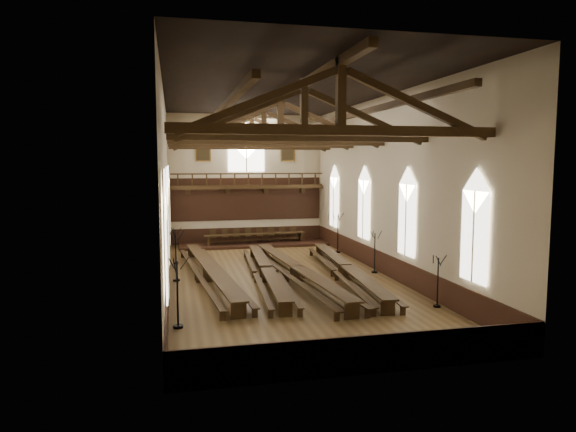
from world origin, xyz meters
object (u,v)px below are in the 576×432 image
high_table (256,235)px  candelabrum_left_mid (176,266)px  refectory_row_a (209,270)px  candelabrum_right_near (437,291)px  refectory_row_c (297,270)px  candelabrum_left_far (176,253)px  dais (256,244)px  candelabrum_right_mid (375,260)px  refectory_row_b (267,270)px  candelabrum_right_far (338,241)px  candelabrum_left_near (178,307)px  refectory_row_d (347,268)px

high_table → candelabrum_left_mid: (-5.99, -10.74, 0.01)m
refectory_row_a → candelabrum_right_near: 11.86m
refectory_row_c → candelabrum_left_far: bearing=136.0°
dais → high_table: (0.00, -0.00, 0.71)m
refectory_row_a → refectory_row_c: refectory_row_c is taller
candelabrum_right_mid → dais: bearing=114.6°
refectory_row_b → candelabrum_left_far: bearing=130.6°
dais → candelabrum_right_far: size_ratio=4.06×
candelabrum_left_far → candelabrum_right_mid: (11.10, -5.20, 0.04)m
candelabrum_left_mid → candelabrum_right_mid: 11.11m
refectory_row_b → candelabrum_left_far: size_ratio=6.23×
dais → candelabrum_left_near: (-5.99, -18.73, 0.74)m
refectory_row_a → candelabrum_right_mid: candelabrum_right_mid is taller
refectory_row_d → candelabrum_left_near: candelabrum_left_near is taller
refectory_row_a → refectory_row_d: refectory_row_a is taller
refectory_row_b → candelabrum_left_far: (-4.76, 5.55, 0.16)m
refectory_row_d → candelabrum_left_mid: bearing=171.4°
dais → candelabrum_left_near: candelabrum_left_near is taller
refectory_row_d → candelabrum_right_far: 7.94m
candelabrum_right_mid → candelabrum_right_far: (-0.00, 6.72, 0.11)m
refectory_row_c → candelabrum_left_mid: 6.44m
refectory_row_d → refectory_row_c: bearing=178.7°
refectory_row_b → dais: refectory_row_b is taller
refectory_row_b → candelabrum_right_near: size_ratio=6.19×
refectory_row_c → candelabrum_right_mid: candelabrum_right_mid is taller
refectory_row_d → candelabrum_right_mid: bearing=25.4°
candelabrum_right_near → candelabrum_right_mid: candelabrum_right_mid is taller
candelabrum_left_near → refectory_row_c: bearing=46.6°
refectory_row_d → candelabrum_left_mid: candelabrum_left_mid is taller
candelabrum_right_near → dais: bearing=105.6°
refectory_row_b → candelabrum_left_mid: candelabrum_left_mid is taller
dais → candelabrum_left_mid: (-5.99, -10.74, 0.73)m
refectory_row_a → dais: (4.25, 11.04, -0.49)m
refectory_row_c → refectory_row_d: bearing=-1.3°
refectory_row_c → high_table: high_table is taller
refectory_row_a → refectory_row_b: refectory_row_a is taller
refectory_row_c → candelabrum_left_far: (-6.31, 6.09, 0.10)m
candelabrum_right_mid → candelabrum_right_far: candelabrum_right_far is taller
refectory_row_a → candelabrum_left_far: size_ratio=6.54×
refectory_row_c → candelabrum_left_far: size_ratio=6.58×
high_table → candelabrum_right_far: bearing=-41.0°
refectory_row_d → candelabrum_right_near: size_ratio=6.32×
refectory_row_d → candelabrum_right_mid: (2.02, 0.96, 0.19)m
candelabrum_left_near → refectory_row_d: bearing=36.1°
refectory_row_a → candelabrum_left_near: (-1.74, -7.69, 0.25)m
refectory_row_c → candelabrum_left_near: (-6.31, -6.68, 0.24)m
refectory_row_d → candelabrum_left_near: 11.24m
candelabrum_left_near → candelabrum_left_mid: candelabrum_left_near is taller
refectory_row_c → candelabrum_left_near: candelabrum_left_near is taller
candelabrum_right_far → candelabrum_right_mid: bearing=-90.0°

